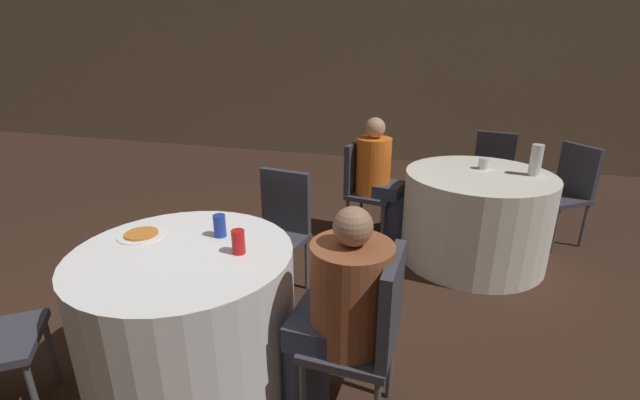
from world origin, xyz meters
TOP-DOWN VIEW (x-y plane):
  - ground_plane at (0.00, 0.00)m, footprint 16.00×16.00m
  - wall_back at (0.00, 4.99)m, footprint 16.00×0.06m
  - table_near at (0.05, -0.06)m, footprint 1.11×1.11m
  - table_far at (1.56, 1.82)m, footprint 1.17×1.17m
  - chair_near_north at (0.19, 0.90)m, footprint 0.45×0.46m
  - chair_near_east at (1.02, -0.09)m, footprint 0.42×0.41m
  - chair_far_northeast at (2.36, 2.42)m, footprint 0.56×0.56m
  - chair_far_west at (0.58, 2.00)m, footprint 0.47×0.47m
  - chair_far_north at (1.75, 2.80)m, footprint 0.47×0.47m
  - person_orange_shirt at (0.74, 1.97)m, footprint 0.49×0.35m
  - person_floral_shirt at (0.86, -0.09)m, footprint 0.52×0.37m
  - pizza_plate_near at (-0.26, 0.05)m, footprint 0.25×0.25m
  - soda_can_blue at (0.15, 0.16)m, footprint 0.07×0.07m
  - soda_can_red at (0.34, 0.01)m, footprint 0.07×0.07m
  - bottle_far at (1.96, 1.89)m, footprint 0.09×0.09m
  - cup_far at (1.59, 1.97)m, footprint 0.09×0.09m

SIDE VIEW (x-z plane):
  - ground_plane at x=0.00m, z-range 0.00..0.00m
  - table_near at x=0.05m, z-range 0.00..0.75m
  - table_far at x=1.56m, z-range 0.00..0.75m
  - chair_near_north at x=0.19m, z-range 0.09..0.98m
  - chair_near_east at x=1.02m, z-range 0.09..0.98m
  - chair_far_northeast at x=2.36m, z-range 0.09..0.98m
  - chair_far_west at x=0.58m, z-range 0.09..0.98m
  - chair_far_north at x=1.75m, z-range 0.09..0.98m
  - person_orange_shirt at x=0.74m, z-range 0.00..1.13m
  - person_floral_shirt at x=0.86m, z-range 0.02..1.12m
  - pizza_plate_near at x=-0.26m, z-range 0.75..0.77m
  - cup_far at x=1.59m, z-range 0.75..0.85m
  - soda_can_blue at x=0.15m, z-range 0.75..0.88m
  - soda_can_red at x=0.34m, z-range 0.75..0.88m
  - bottle_far at x=1.96m, z-range 0.75..1.00m
  - wall_back at x=0.00m, z-range 0.00..2.80m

